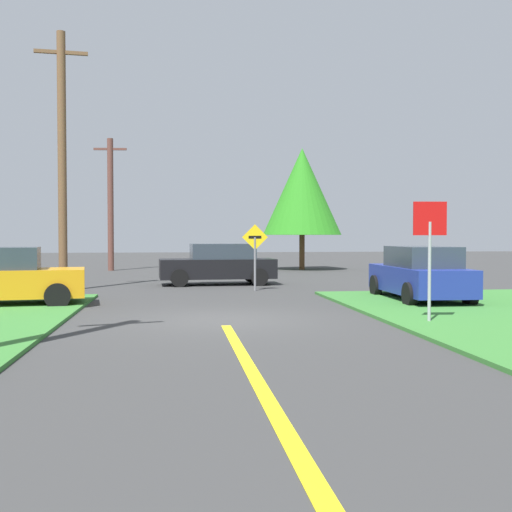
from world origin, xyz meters
TOP-DOWN VIEW (x-y plane):
  - ground_plane at (0.00, 0.00)m, footprint 120.00×120.00m
  - lane_stripe_center at (0.00, -8.00)m, footprint 0.20×14.00m
  - stop_sign at (4.39, -1.35)m, footprint 0.73×0.10m
  - car_on_crossroad at (6.06, 3.29)m, footprint 2.00×4.52m
  - car_approaching_junction at (0.62, 10.37)m, footprint 4.59×2.12m
  - utility_pole_mid at (-4.97, 8.28)m, footprint 1.80×0.30m
  - utility_pole_far at (-4.63, 21.25)m, footprint 1.80×0.33m
  - direction_sign at (1.70, 7.48)m, footprint 0.90×0.15m
  - oak_tree_left at (6.13, 20.97)m, footprint 4.50×4.50m

SIDE VIEW (x-z plane):
  - ground_plane at x=0.00m, z-range 0.00..0.00m
  - lane_stripe_center at x=0.00m, z-range 0.00..0.01m
  - car_on_crossroad at x=6.06m, z-range -0.01..1.61m
  - car_approaching_junction at x=0.62m, z-range -0.01..1.61m
  - direction_sign at x=1.70m, z-range 0.28..2.62m
  - stop_sign at x=4.39m, z-range 0.54..3.20m
  - utility_pole_far at x=-4.63m, z-range 0.10..7.42m
  - oak_tree_left at x=6.13m, z-range 0.99..7.93m
  - utility_pole_mid at x=-4.97m, z-range 0.12..9.12m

